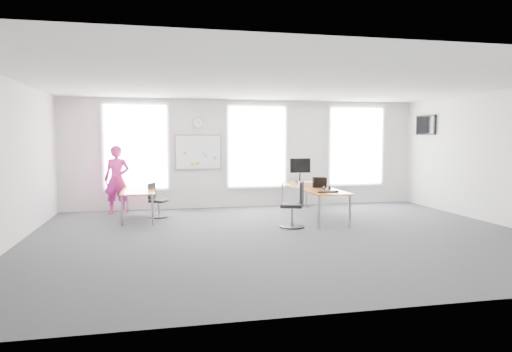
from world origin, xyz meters
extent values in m
plane|color=#28292E|center=(0.00, 0.00, 0.00)|extent=(10.00, 10.00, 0.00)
plane|color=silver|center=(0.00, 0.00, 3.00)|extent=(10.00, 10.00, 0.00)
plane|color=silver|center=(0.00, 4.00, 1.50)|extent=(10.00, 0.00, 10.00)
plane|color=silver|center=(0.00, -4.00, 1.50)|extent=(10.00, 0.00, 10.00)
plane|color=silver|center=(-5.00, 0.00, 1.50)|extent=(0.00, 10.00, 10.00)
plane|color=silver|center=(5.00, 0.00, 1.50)|extent=(0.00, 10.00, 10.00)
cube|color=white|center=(-3.00, 3.97, 1.70)|extent=(1.60, 0.06, 2.20)
cube|color=white|center=(0.30, 3.97, 1.70)|extent=(1.60, 0.06, 2.20)
cube|color=white|center=(3.30, 3.97, 1.70)|extent=(1.60, 0.06, 2.20)
cube|color=orange|center=(1.25, 1.97, 0.73)|extent=(0.81, 3.06, 0.03)
cylinder|color=gray|center=(0.90, 0.50, 0.36)|extent=(0.05, 0.05, 0.71)
cylinder|color=gray|center=(1.60, 0.50, 0.36)|extent=(0.05, 0.05, 0.71)
cylinder|color=gray|center=(0.90, 3.44, 0.36)|extent=(0.05, 0.05, 0.71)
cylinder|color=gray|center=(1.60, 3.44, 0.36)|extent=(0.05, 0.05, 0.71)
cube|color=orange|center=(-2.90, 2.64, 0.69)|extent=(0.77, 1.93, 0.03)
cylinder|color=gray|center=(-3.23, 1.73, 0.34)|extent=(0.05, 0.05, 0.67)
cylinder|color=gray|center=(-2.58, 1.73, 0.34)|extent=(0.05, 0.05, 0.67)
cylinder|color=gray|center=(-3.23, 3.54, 0.34)|extent=(0.05, 0.05, 0.67)
cylinder|color=gray|center=(-2.58, 3.54, 0.34)|extent=(0.05, 0.05, 0.67)
cylinder|color=black|center=(0.38, 0.79, 0.02)|extent=(0.54, 0.54, 0.03)
cylinder|color=gray|center=(0.38, 0.79, 0.25)|extent=(0.06, 0.06, 0.43)
cube|color=black|center=(0.38, 0.79, 0.49)|extent=(0.60, 0.60, 0.07)
cube|color=black|center=(0.57, 0.71, 0.77)|extent=(0.22, 0.42, 0.46)
cylinder|color=black|center=(-2.44, 2.72, 0.01)|extent=(0.45, 0.45, 0.03)
cylinder|color=gray|center=(-2.44, 2.72, 0.21)|extent=(0.05, 0.05, 0.36)
cube|color=black|center=(-2.44, 2.72, 0.41)|extent=(0.50, 0.50, 0.06)
cube|color=black|center=(-2.60, 2.79, 0.65)|extent=(0.19, 0.35, 0.39)
imported|color=#C32282|center=(-3.47, 3.51, 0.88)|extent=(0.71, 0.54, 1.76)
cube|color=white|center=(-1.35, 3.97, 1.55)|extent=(1.20, 0.03, 0.90)
cylinder|color=gray|center=(-1.35, 3.97, 2.35)|extent=(0.30, 0.04, 0.30)
cube|color=black|center=(4.95, 3.00, 2.30)|extent=(0.06, 0.90, 0.55)
cube|color=black|center=(1.19, 0.82, 0.75)|extent=(0.46, 0.22, 0.02)
ellipsoid|color=black|center=(1.41, 0.76, 0.77)|extent=(0.11, 0.14, 0.05)
cylinder|color=black|center=(1.32, 1.14, 0.75)|extent=(0.06, 0.06, 0.01)
cylinder|color=black|center=(1.28, 1.26, 0.79)|extent=(0.04, 0.09, 0.09)
cylinder|color=black|center=(1.42, 1.26, 0.79)|extent=(0.04, 0.09, 0.09)
cylinder|color=gold|center=(1.28, 1.26, 0.79)|extent=(0.01, 0.09, 0.09)
cube|color=black|center=(1.35, 1.26, 0.83)|extent=(0.15, 0.02, 0.01)
cube|color=black|center=(1.33, 1.73, 0.87)|extent=(0.32, 0.15, 0.26)
cube|color=#ED4003|center=(1.33, 1.65, 0.86)|extent=(0.31, 0.16, 0.23)
cube|color=black|center=(1.33, 1.64, 0.87)|extent=(0.33, 0.16, 0.25)
cube|color=beige|center=(1.13, 2.10, 0.80)|extent=(0.36, 0.28, 0.12)
cylinder|color=black|center=(1.30, 3.13, 0.75)|extent=(0.24, 0.24, 0.02)
cylinder|color=black|center=(1.30, 3.13, 0.87)|extent=(0.05, 0.05, 0.24)
cube|color=black|center=(1.30, 3.11, 1.20)|extent=(0.59, 0.07, 0.39)
cube|color=black|center=(1.30, 3.09, 1.20)|extent=(0.54, 0.03, 0.35)
camera|label=1|loc=(-2.44, -8.59, 1.93)|focal=32.00mm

